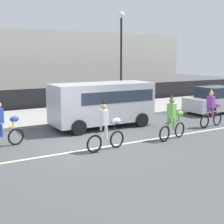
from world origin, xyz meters
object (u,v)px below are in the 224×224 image
(parked_van_silver, at_px, (103,101))
(parade_cyclist_cobalt, at_px, (3,126))
(parade_cyclist_purple, at_px, (212,110))
(street_lamp_post, at_px, (121,48))
(parade_cyclist_lime, at_px, (173,120))
(parked_car_silver, at_px, (216,100))
(parade_cyclist_zebra, at_px, (106,128))

(parked_van_silver, bearing_deg, parade_cyclist_cobalt, -165.29)
(parade_cyclist_purple, height_order, street_lamp_post, street_lamp_post)
(parade_cyclist_cobalt, xyz_separation_m, parade_cyclist_lime, (6.42, -2.30, 0.00))
(parade_cyclist_cobalt, bearing_deg, parade_cyclist_lime, -19.72)
(parade_cyclist_cobalt, height_order, parade_cyclist_lime, same)
(parade_cyclist_lime, xyz_separation_m, parked_car_silver, (6.59, 3.63, -0.06))
(parade_cyclist_zebra, bearing_deg, parade_cyclist_lime, -0.43)
(street_lamp_post, bearing_deg, parade_cyclist_cobalt, -153.53)
(parked_car_silver, relative_size, street_lamp_post, 0.70)
(parade_cyclist_zebra, distance_m, parade_cyclist_lime, 3.17)
(parade_cyclist_zebra, distance_m, parked_car_silver, 10.41)
(parade_cyclist_purple, relative_size, street_lamp_post, 0.33)
(parade_cyclist_cobalt, xyz_separation_m, parked_van_silver, (5.06, 1.33, 0.44))
(parade_cyclist_cobalt, xyz_separation_m, parade_cyclist_zebra, (3.25, -2.28, 0.00))
(parade_cyclist_zebra, height_order, parked_car_silver, parade_cyclist_zebra)
(parked_van_silver, bearing_deg, street_lamp_post, 44.14)
(parade_cyclist_cobalt, distance_m, parade_cyclist_purple, 9.79)
(parade_cyclist_zebra, relative_size, parked_van_silver, 0.38)
(parade_cyclist_cobalt, height_order, parade_cyclist_zebra, same)
(parade_cyclist_purple, relative_size, parked_car_silver, 0.47)
(parked_car_silver, bearing_deg, parade_cyclist_purple, -140.61)
(parade_cyclist_cobalt, height_order, street_lamp_post, street_lamp_post)
(parade_cyclist_lime, height_order, street_lamp_post, street_lamp_post)
(parked_van_silver, distance_m, parked_car_silver, 7.97)
(street_lamp_post, bearing_deg, parade_cyclist_purple, -67.83)
(parked_car_silver, bearing_deg, parked_van_silver, -179.99)
(parked_car_silver, bearing_deg, parade_cyclist_lime, -151.16)
(parade_cyclist_cobalt, relative_size, parade_cyclist_zebra, 1.00)
(street_lamp_post, bearing_deg, parade_cyclist_lime, -100.83)
(parade_cyclist_cobalt, relative_size, parade_cyclist_lime, 1.00)
(parade_cyclist_zebra, relative_size, parade_cyclist_lime, 1.00)
(parade_cyclist_cobalt, bearing_deg, street_lamp_post, 26.47)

